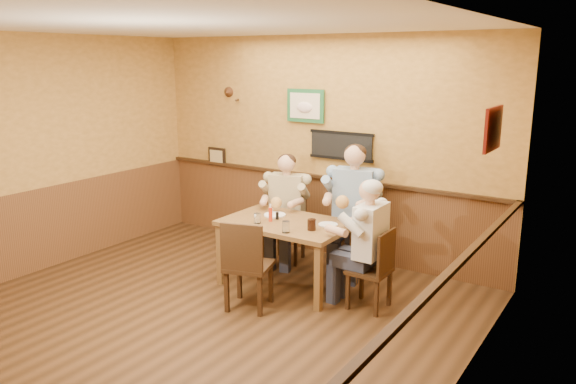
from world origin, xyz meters
The scene contains 17 objects.
room centered at (0.13, 0.17, 1.69)m, with size 5.02×5.03×2.81m.
dining_table centered at (0.28, 1.30, 0.66)m, with size 1.40×0.90×0.75m.
chair_back_left centered at (-0.15, 1.96, 0.43)m, with size 0.40×0.40×0.86m, color #392412, non-canonical shape.
chair_back_right centered at (0.71, 2.09, 0.49)m, with size 0.45×0.45×0.97m, color #392412, non-canonical shape.
chair_right_end centered at (1.31, 1.26, 0.42)m, with size 0.39×0.39×0.85m, color #392412, non-canonical shape.
chair_near_side centered at (0.28, 0.60, 0.47)m, with size 0.44×0.44×0.95m, color #392412, non-canonical shape.
diner_tan_shirt centered at (-0.15, 1.96, 0.62)m, with size 0.57×0.57×1.23m, color tan, non-canonical shape.
diner_blue_polo centered at (0.71, 2.09, 0.69)m, with size 0.64×0.64×1.39m, color #7D9ABC, non-canonical shape.
diner_white_elder centered at (1.31, 1.26, 0.61)m, with size 0.56×0.56×1.21m, color silver, non-canonical shape.
water_glass_left centered at (0.05, 1.06, 0.81)m, with size 0.08×0.08×0.11m, color white.
water_glass_mid centered at (0.50, 0.95, 0.81)m, with size 0.08×0.08×0.12m, color silver.
cola_tumbler centered at (0.68, 1.17, 0.81)m, with size 0.09×0.09×0.12m, color black.
hot_sauce_bottle centered at (0.13, 1.20, 0.84)m, with size 0.04×0.04×0.18m, color red.
salt_shaker centered at (0.01, 1.38, 0.79)m, with size 0.03×0.03×0.09m, color white.
pepper_shaker centered at (0.15, 1.30, 0.79)m, with size 0.03×0.03×0.08m, color black.
plate_far_left centered at (0.04, 1.42, 0.76)m, with size 0.25×0.25×0.02m, color white.
plate_far_right centered at (0.73, 1.42, 0.76)m, with size 0.21×0.21×0.01m, color silver.
Camera 1 is at (3.56, -3.69, 2.51)m, focal length 35.00 mm.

